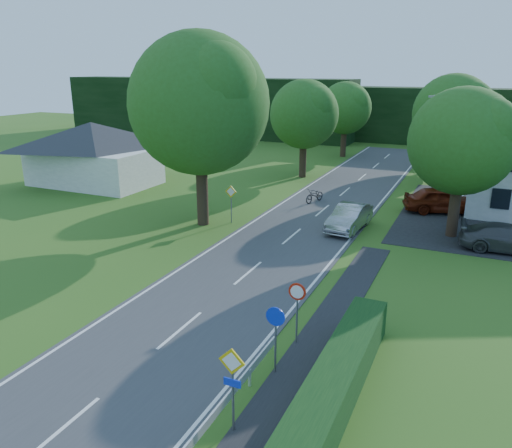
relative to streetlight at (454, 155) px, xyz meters
The scene contains 24 objects.
road 13.59m from the streetlight, 128.88° to the right, with size 7.00×80.00×0.04m, color #3D3D3F.
line_edge_left 15.73m from the streetlight, 138.52° to the right, with size 0.12×80.00×0.01m, color white.
line_edge_right 11.95m from the streetlight, 115.70° to the right, with size 0.12×80.00×0.01m, color white.
line_centre 13.58m from the streetlight, 128.88° to the right, with size 0.12×80.00×0.01m, color white, non-canonical shape.
tree_main 15.35m from the streetlight, 156.89° to the right, with size 9.40×9.40×11.64m, color #2A5519, non-canonical shape.
tree_left_far 16.45m from the streetlight, 142.56° to the left, with size 7.00×7.00×8.58m, color #2A5519, non-canonical shape.
tree_right_far 12.05m from the streetlight, 95.06° to the left, with size 7.40×7.40×9.09m, color #2A5519, non-canonical shape.
tree_left_back 25.34m from the streetlight, 119.73° to the left, with size 6.60×6.60×8.07m, color #2A5519, non-canonical shape.
tree_right_back 20.12m from the streetlight, 95.89° to the left, with size 6.20×6.20×7.56m, color #2A5519, non-canonical shape.
tree_right_mid 2.05m from the streetlight, 77.66° to the right, with size 7.00×7.00×8.58m, color #2A5519, non-canonical shape.
treeline_left 48.22m from the streetlight, 138.42° to the left, with size 44.00×6.00×8.00m, color black.
treeline_right 36.01m from the streetlight, 90.10° to the left, with size 30.00×5.00×7.00m, color black.
bungalow_left 28.12m from the streetlight, behind, with size 11.00×6.50×5.20m.
streetlight is the anchor object (origin of this frame).
sign_priority_right 22.50m from the streetlight, 99.70° to the right, with size 0.78×0.09×2.59m.
sign_roundabout 19.59m from the streetlight, 101.19° to the right, with size 0.64×0.08×2.37m.
sign_speed_limit 17.64m from the streetlight, 102.46° to the right, with size 0.64×0.11×2.37m.
sign_priority_left 13.80m from the streetlight, 158.22° to the right, with size 0.78×0.09×2.44m.
moving_car 7.29m from the streetlight, 148.34° to the right, with size 1.60×4.59×1.51m, color #A8A7AC.
motorcycle 10.23m from the streetlight, 168.31° to the left, with size 0.70×2.01×1.06m, color black.
parked_car_red 4.70m from the streetlight, 100.79° to the left, with size 2.01×5.00×1.70m, color maroon.
parked_car_silver_a 8.37m from the streetlight, 67.63° to the left, with size 1.79×5.12×1.69m, color silver.
parked_car_grey 6.12m from the streetlight, 45.90° to the right, with size 2.04×5.01×1.45m, color #414145.
parasol 4.76m from the streetlight, 81.71° to the left, with size 1.99×2.03×1.82m, color #B60E14.
Camera 1 is at (9.58, -2.08, 9.56)m, focal length 35.00 mm.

